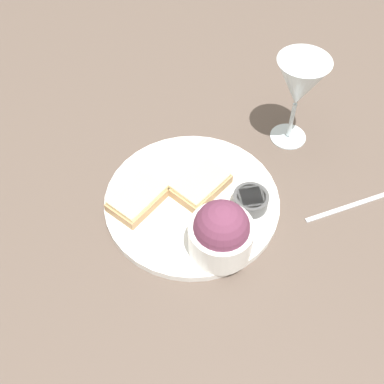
# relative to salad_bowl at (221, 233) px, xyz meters

# --- Properties ---
(ground_plane) EXTENTS (4.00, 4.00, 0.00)m
(ground_plane) POSITION_rel_salad_bowl_xyz_m (0.08, 0.07, -0.06)
(ground_plane) COLOR brown
(dinner_plate) EXTENTS (0.30, 0.30, 0.01)m
(dinner_plate) POSITION_rel_salad_bowl_xyz_m (0.08, 0.07, -0.05)
(dinner_plate) COLOR white
(dinner_plate) RESTS_ON ground_plane
(salad_bowl) EXTENTS (0.10, 0.10, 0.10)m
(salad_bowl) POSITION_rel_salad_bowl_xyz_m (0.00, 0.00, 0.00)
(salad_bowl) COLOR white
(salad_bowl) RESTS_ON dinner_plate
(sauce_ramekin) EXTENTS (0.06, 0.06, 0.03)m
(sauce_ramekin) POSITION_rel_salad_bowl_xyz_m (0.09, -0.03, -0.03)
(sauce_ramekin) COLOR #4C4C4C
(sauce_ramekin) RESTS_ON dinner_plate
(cheese_toast_near) EXTENTS (0.12, 0.10, 0.03)m
(cheese_toast_near) POSITION_rel_salad_bowl_xyz_m (0.06, 0.15, -0.03)
(cheese_toast_near) COLOR tan
(cheese_toast_near) RESTS_ON dinner_plate
(cheese_toast_far) EXTENTS (0.12, 0.10, 0.03)m
(cheese_toast_far) POSITION_rel_salad_bowl_xyz_m (0.11, 0.06, -0.03)
(cheese_toast_far) COLOR tan
(cheese_toast_far) RESTS_ON dinner_plate
(wine_glass) EXTENTS (0.09, 0.09, 0.18)m
(wine_glass) POSITION_rel_salad_bowl_xyz_m (0.28, -0.08, 0.07)
(wine_glass) COLOR silver
(wine_glass) RESTS_ON ground_plane
(fork) EXTENTS (0.10, 0.14, 0.01)m
(fork) POSITION_rel_salad_bowl_xyz_m (0.14, -0.20, -0.05)
(fork) COLOR silver
(fork) RESTS_ON ground_plane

